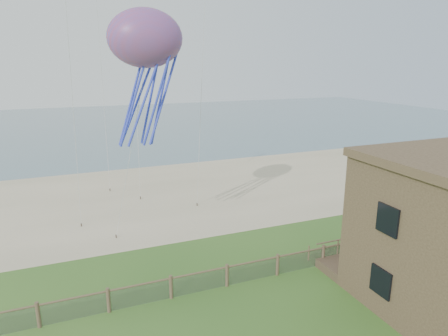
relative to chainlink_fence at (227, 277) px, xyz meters
The scene contains 6 objects.
sand_beach 16.01m from the chainlink_fence, 90.00° to the left, with size 72.00×20.00×0.02m, color tan.
ocean 60.00m from the chainlink_fence, 90.00° to the left, with size 160.00×68.00×0.02m, color slate.
chainlink_fence is the anchor object (origin of this frame).
motel_deck 13.04m from the chainlink_fence, ahead, with size 15.00×2.00×0.50m, color brown.
picnic_table 7.96m from the chainlink_fence, 10.47° to the right, with size 1.97×1.49×0.83m, color brown, non-canonical shape.
octopus_kite 11.65m from the chainlink_fence, 116.54° to the left, with size 3.81×2.69×7.85m, color red, non-canonical shape.
Camera 1 is at (-7.13, -11.24, 11.40)m, focal length 32.00 mm.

